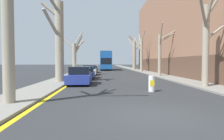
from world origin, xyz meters
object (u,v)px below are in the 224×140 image
object	(u,v)px
street_tree_left_2	(75,55)
double_decker_bus	(106,60)
street_tree_left_1	(58,39)
parked_car_0	(80,76)
parked_car_1	(86,73)
traffic_bollard	(152,84)
street_tree_right_0	(207,37)
parked_car_2	(90,70)
parked_car_3	(92,69)
street_tree_right_1	(161,52)
street_tree_left_0	(8,16)
street_tree_right_3	(134,53)
street_tree_right_2	(141,53)

from	to	relation	value
street_tree_left_2	double_decker_bus	size ratio (longest dim) A/B	0.53
street_tree_left_1	parked_car_0	size ratio (longest dim) A/B	2.17
parked_car_1	traffic_bollard	distance (m)	11.70
street_tree_right_0	parked_car_2	world-z (taller)	street_tree_right_0
street_tree_left_1	parked_car_3	distance (m)	17.99
parked_car_1	parked_car_2	xyz separation A→B (m)	(0.00, 6.41, 0.02)
street_tree_left_1	parked_car_3	bearing A→B (deg)	83.19
parked_car_3	parked_car_0	bearing A→B (deg)	-90.00
double_decker_bus	street_tree_right_0	bearing A→B (deg)	-78.65
street_tree_right_0	parked_car_2	size ratio (longest dim) A/B	1.76
parked_car_0	parked_car_1	world-z (taller)	parked_car_0
street_tree_left_2	parked_car_0	xyz separation A→B (m)	(2.08, -11.81, -2.19)
street_tree_right_1	double_decker_bus	bearing A→B (deg)	107.00
street_tree_left_0	street_tree_left_2	xyz separation A→B (m)	(0.05, 19.92, -0.99)
street_tree_right_3	double_decker_bus	xyz separation A→B (m)	(-6.99, -0.30, -1.56)
street_tree_left_2	parked_car_2	bearing A→B (deg)	19.11
parked_car_1	parked_car_3	xyz separation A→B (m)	(0.00, 12.88, -0.04)
traffic_bollard	street_tree_right_2	bearing A→B (deg)	80.64
street_tree_right_2	parked_car_0	size ratio (longest dim) A/B	1.99
street_tree_left_1	street_tree_right_2	size ratio (longest dim) A/B	1.09
parked_car_2	parked_car_1	bearing A→B (deg)	-90.00
street_tree_left_0	parked_car_0	bearing A→B (deg)	75.29
parked_car_0	parked_car_2	xyz separation A→B (m)	(0.00, 12.53, -0.03)
street_tree_left_1	street_tree_right_1	size ratio (longest dim) A/B	1.27
street_tree_left_0	parked_car_3	distance (m)	27.40
street_tree_left_1	parked_car_1	distance (m)	6.12
parked_car_0	parked_car_1	bearing A→B (deg)	90.00
street_tree_right_3	double_decker_bus	world-z (taller)	street_tree_right_3
street_tree_left_2	street_tree_right_3	size ratio (longest dim) A/B	0.74
street_tree_right_0	traffic_bollard	bearing A→B (deg)	-159.67
double_decker_bus	traffic_bollard	size ratio (longest dim) A/B	11.39
street_tree_left_2	street_tree_right_1	size ratio (longest dim) A/B	0.93
street_tree_left_1	double_decker_bus	size ratio (longest dim) A/B	0.73
street_tree_right_0	street_tree_right_3	distance (m)	34.61
street_tree_left_1	double_decker_bus	xyz separation A→B (m)	(4.72, 30.07, -1.55)
street_tree_left_0	traffic_bollard	world-z (taller)	street_tree_left_0
street_tree_right_2	parked_car_0	distance (m)	23.53
street_tree_left_2	traffic_bollard	xyz separation A→B (m)	(7.13, -16.24, -2.38)
parked_car_2	street_tree_left_0	bearing A→B (deg)	-95.89
street_tree_right_1	street_tree_right_2	world-z (taller)	street_tree_right_2
street_tree_right_3	parked_car_3	world-z (taller)	street_tree_right_3
street_tree_left_0	parked_car_2	bearing A→B (deg)	84.11
street_tree_right_1	parked_car_2	xyz separation A→B (m)	(-9.54, 3.60, -2.54)
street_tree_left_0	traffic_bollard	size ratio (longest dim) A/B	7.66
street_tree_right_3	traffic_bollard	size ratio (longest dim) A/B	8.28
street_tree_right_3	parked_car_3	distance (m)	16.39
street_tree_left_1	parked_car_2	distance (m)	11.75
street_tree_right_2	parked_car_1	world-z (taller)	street_tree_right_2
parked_car_1	parked_car_3	bearing A→B (deg)	90.00
double_decker_bus	parked_car_3	bearing A→B (deg)	-101.84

